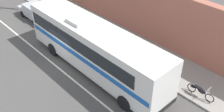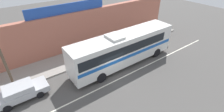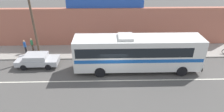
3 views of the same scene
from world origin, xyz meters
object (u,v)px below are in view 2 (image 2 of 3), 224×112
(motorcycle_blue, at_px, (146,35))
(parked_car, at_px, (21,92))
(pedestrian_by_curb, at_px, (120,38))
(intercity_bus, at_px, (123,48))
(motorcycle_purple, at_px, (166,28))

(motorcycle_blue, bearing_deg, parked_car, -173.46)
(parked_car, xyz_separation_m, pedestrian_by_curb, (12.74, 2.56, 0.32))
(intercity_bus, distance_m, pedestrian_by_curb, 4.49)
(parked_car, xyz_separation_m, motorcycle_purple, (21.64, 1.98, -0.17))
(parked_car, bearing_deg, motorcycle_blue, 6.54)
(motorcycle_purple, distance_m, pedestrian_by_curb, 8.94)
(motorcycle_purple, height_order, pedestrian_by_curb, pedestrian_by_curb)
(motorcycle_blue, distance_m, pedestrian_by_curb, 4.43)
(intercity_bus, bearing_deg, pedestrian_by_curb, 55.03)
(parked_car, height_order, motorcycle_purple, parked_car)
(motorcycle_purple, xyz_separation_m, pedestrian_by_curb, (-8.91, 0.58, 0.49))
(intercity_bus, height_order, motorcycle_purple, intercity_bus)
(intercity_bus, bearing_deg, motorcycle_blue, 23.51)
(motorcycle_purple, bearing_deg, motorcycle_blue, -179.79)
(intercity_bus, height_order, parked_car, intercity_bus)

